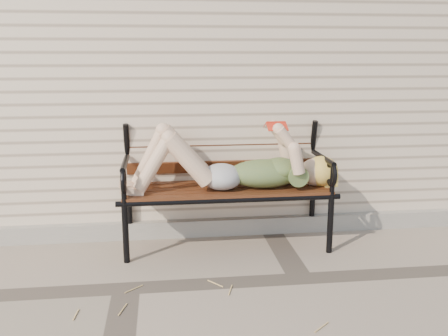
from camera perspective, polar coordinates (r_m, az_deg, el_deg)
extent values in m
plane|color=gray|center=(3.64, -11.09, -13.34)|extent=(80.00, 80.00, 0.00)
cube|color=beige|center=(6.26, -9.87, 11.89)|extent=(8.00, 4.00, 3.00)
cube|color=#A29D92|center=(4.50, -10.32, -7.03)|extent=(8.00, 0.10, 0.15)
cylinder|color=black|center=(3.96, -11.19, -7.20)|extent=(0.05, 0.05, 0.50)
cylinder|color=black|center=(4.43, -10.75, -4.99)|extent=(0.05, 0.05, 0.50)
cylinder|color=black|center=(4.16, 12.05, -6.22)|extent=(0.05, 0.05, 0.50)
cylinder|color=black|center=(4.61, 10.05, -4.23)|extent=(0.05, 0.05, 0.50)
cube|color=#4F2A14|center=(4.14, 0.29, -2.43)|extent=(1.68, 0.54, 0.03)
cylinder|color=black|center=(3.91, 0.75, -3.70)|extent=(1.77, 0.04, 0.04)
cylinder|color=black|center=(4.38, -0.13, -1.85)|extent=(1.77, 0.04, 0.04)
torus|color=black|center=(4.39, -0.33, 5.83)|extent=(0.31, 0.04, 0.31)
ellipsoid|color=#093144|center=(4.12, 4.62, -0.62)|extent=(0.60, 0.34, 0.23)
ellipsoid|color=#093144|center=(4.14, 6.43, -0.05)|extent=(0.29, 0.33, 0.18)
ellipsoid|color=#A0A0A5|center=(4.07, -0.27, -1.00)|extent=(0.33, 0.38, 0.21)
sphere|color=beige|center=(4.23, 10.36, -0.44)|extent=(0.24, 0.24, 0.24)
ellipsoid|color=#E9BF57|center=(4.25, 11.07, -0.35)|extent=(0.28, 0.28, 0.25)
cube|color=red|center=(4.07, 5.96, 5.19)|extent=(0.16, 0.02, 0.02)
cube|color=white|center=(4.02, 6.10, 4.68)|extent=(0.16, 0.10, 0.06)
cube|color=white|center=(4.11, 5.80, 4.86)|extent=(0.16, 0.10, 0.06)
cube|color=red|center=(4.02, 6.11, 4.73)|extent=(0.17, 0.10, 0.06)
cube|color=red|center=(4.12, 5.79, 4.93)|extent=(0.17, 0.10, 0.06)
cylinder|color=#DEB76C|center=(3.23, -15.94, -17.11)|extent=(0.02, 0.11, 0.01)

